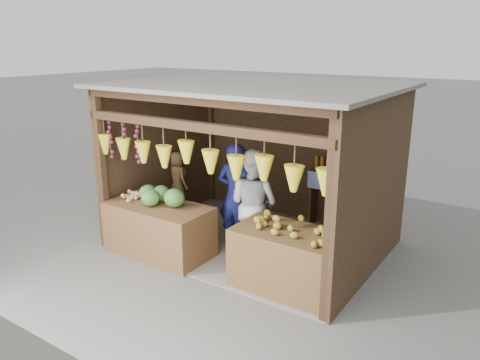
# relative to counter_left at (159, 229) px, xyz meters

# --- Properties ---
(ground) EXTENTS (80.00, 80.00, 0.00)m
(ground) POSITION_rel_counter_left_xyz_m (1.04, 1.15, -0.41)
(ground) COLOR #514F49
(ground) RESTS_ON ground
(stall_structure) EXTENTS (4.30, 3.30, 2.66)m
(stall_structure) POSITION_rel_counter_left_xyz_m (1.01, 1.10, 1.26)
(stall_structure) COLOR slate
(stall_structure) RESTS_ON ground
(back_shelf) EXTENTS (1.25, 0.32, 1.32)m
(back_shelf) POSITION_rel_counter_left_xyz_m (2.09, 2.43, 0.47)
(back_shelf) COLOR #382314
(back_shelf) RESTS_ON ground
(counter_left) EXTENTS (1.69, 0.85, 0.82)m
(counter_left) POSITION_rel_counter_left_xyz_m (0.00, 0.00, 0.00)
(counter_left) COLOR #53371B
(counter_left) RESTS_ON ground
(counter_right) EXTENTS (1.57, 0.85, 0.85)m
(counter_right) POSITION_rel_counter_left_xyz_m (2.28, 0.14, 0.02)
(counter_right) COLOR #52371B
(counter_right) RESTS_ON ground
(stool) EXTENTS (0.36, 0.36, 0.34)m
(stool) POSITION_rel_counter_left_xyz_m (-0.70, 1.27, -0.24)
(stool) COLOR black
(stool) RESTS_ON ground
(man_standing) EXTENTS (0.69, 0.50, 1.75)m
(man_standing) POSITION_rel_counter_left_xyz_m (0.85, 0.91, 0.47)
(man_standing) COLOR #13164A
(man_standing) RESTS_ON ground
(woman_standing) EXTENTS (0.92, 0.77, 1.73)m
(woman_standing) POSITION_rel_counter_left_xyz_m (1.29, 0.76, 0.46)
(woman_standing) COLOR silver
(woman_standing) RESTS_ON ground
(vendor_seated) EXTENTS (0.57, 0.47, 1.01)m
(vendor_seated) POSITION_rel_counter_left_xyz_m (-0.70, 1.27, 0.43)
(vendor_seated) COLOR brown
(vendor_seated) RESTS_ON stool
(melon_pile) EXTENTS (1.00, 0.50, 0.32)m
(melon_pile) POSITION_rel_counter_left_xyz_m (-0.06, 0.07, 0.57)
(melon_pile) COLOR #185015
(melon_pile) RESTS_ON counter_left
(tanfruit_pile) EXTENTS (0.34, 0.40, 0.13)m
(tanfruit_pile) POSITION_rel_counter_left_xyz_m (-0.58, -0.02, 0.47)
(tanfruit_pile) COLOR tan
(tanfruit_pile) RESTS_ON counter_left
(mango_pile) EXTENTS (1.40, 0.64, 0.22)m
(mango_pile) POSITION_rel_counter_left_xyz_m (2.32, 0.12, 0.55)
(mango_pile) COLOR #A96116
(mango_pile) RESTS_ON counter_right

